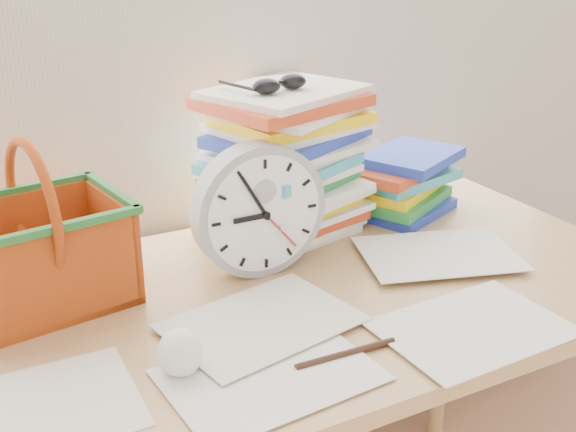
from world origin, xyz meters
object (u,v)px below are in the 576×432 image
paper_stack (286,164)px  book_stack (401,181)px  clock (259,210)px  basket (35,226)px  desk (280,331)px

paper_stack → book_stack: size_ratio=1.16×
paper_stack → clock: 0.18m
clock → book_stack: 0.44m
basket → desk: bearing=-32.1°
clock → book_stack: clock is taller
desk → book_stack: bearing=28.7°
clock → basket: basket is taller
clock → book_stack: size_ratio=0.93×
desk → paper_stack: bearing=60.1°
desk → basket: bearing=156.3°
book_stack → basket: size_ratio=0.94×
paper_stack → book_stack: (0.29, 0.00, -0.09)m
paper_stack → book_stack: paper_stack is taller
desk → book_stack: book_stack is taller
desk → basket: size_ratio=4.95×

